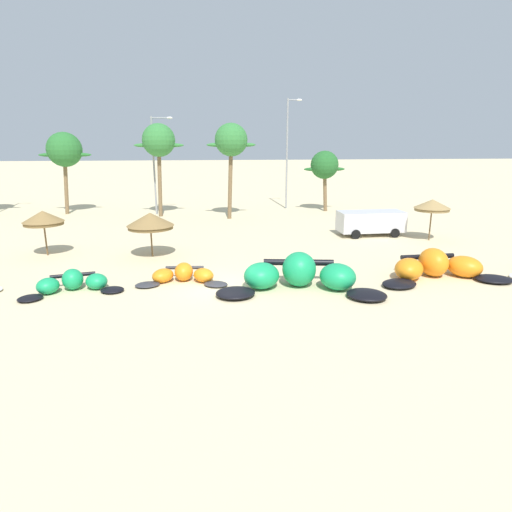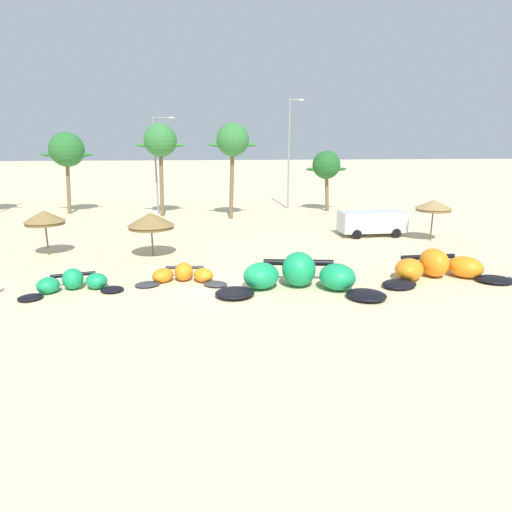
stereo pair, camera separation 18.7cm
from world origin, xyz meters
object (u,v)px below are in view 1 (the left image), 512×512
at_px(kite_right_of_center, 437,267).
at_px(parked_van, 369,221).
at_px(lamppost_east_center, 288,150).
at_px(palm_center_right, 325,166).
at_px(beach_umbrella_near_palms, 432,205).
at_px(kite_left, 73,283).
at_px(palm_center_left, 231,141).
at_px(kite_left_of_center, 183,275).
at_px(kite_center, 299,276).
at_px(palm_left, 64,150).
at_px(beach_umbrella_near_van, 43,218).
at_px(palm_left_of_gap, 159,142).
at_px(beach_umbrella_middle, 150,221).
at_px(lamppost_west_center, 156,160).

distance_m(kite_right_of_center, parked_van, 10.68).
bearing_deg(lamppost_east_center, palm_center_right, -31.98).
bearing_deg(parked_van, beach_umbrella_near_palms, -28.53).
height_order(kite_right_of_center, palm_center_right, palm_center_right).
bearing_deg(kite_left, palm_center_left, 65.68).
xyz_separation_m(kite_right_of_center, lamppost_east_center, (-3.83, 24.53, 5.44)).
relative_size(kite_left_of_center, kite_center, 0.59).
bearing_deg(palm_left, kite_left, -73.70).
relative_size(kite_left, kite_center, 0.58).
distance_m(kite_left_of_center, beach_umbrella_near_van, 11.08).
bearing_deg(palm_left_of_gap, palm_center_left, -16.37).
bearing_deg(kite_right_of_center, beach_umbrella_near_palms, 65.65).
bearing_deg(kite_left, lamppost_east_center, 59.20).
bearing_deg(palm_left_of_gap, beach_umbrella_middle, -86.79).
distance_m(kite_center, beach_umbrella_middle, 10.71).
height_order(beach_umbrella_middle, palm_left_of_gap, palm_left_of_gap).
height_order(kite_right_of_center, palm_left, palm_left).
bearing_deg(palm_center_left, kite_left_of_center, -100.64).
bearing_deg(beach_umbrella_middle, lamppost_west_center, 94.80).
xyz_separation_m(kite_left_of_center, beach_umbrella_near_van, (-8.87, 6.30, 2.04)).
bearing_deg(kite_left, palm_left_of_gap, 84.08).
height_order(kite_left, beach_umbrella_middle, beach_umbrella_middle).
height_order(palm_center_right, lamppost_east_center, lamppost_east_center).
xyz_separation_m(beach_umbrella_near_van, palm_left_of_gap, (5.82, 13.96, 4.46)).
distance_m(kite_right_of_center, palm_left_of_gap, 27.33).
bearing_deg(palm_center_left, parked_van, -40.01).
relative_size(kite_left_of_center, kite_right_of_center, 0.66).
relative_size(kite_right_of_center, parked_van, 1.48).
height_order(kite_left, lamppost_west_center, lamppost_west_center).
bearing_deg(kite_left, kite_center, -3.91).
height_order(beach_umbrella_middle, beach_umbrella_near_palms, beach_umbrella_near_palms).
xyz_separation_m(kite_right_of_center, lamppost_west_center, (-16.90, 22.20, 4.56)).
bearing_deg(lamppost_east_center, parked_van, -74.16).
bearing_deg(beach_umbrella_near_van, lamppost_east_center, 43.66).
relative_size(kite_left_of_center, palm_center_left, 0.57).
distance_m(kite_left, kite_center, 11.03).
xyz_separation_m(parked_van, lamppost_east_center, (-3.93, 13.87, 4.93)).
bearing_deg(palm_left, kite_center, -53.62).
relative_size(kite_right_of_center, palm_center_left, 0.87).
bearing_deg(lamppost_east_center, beach_umbrella_middle, -122.31).
height_order(kite_right_of_center, palm_center_left, palm_center_left).
relative_size(beach_umbrella_middle, palm_center_left, 0.34).
distance_m(kite_right_of_center, palm_center_left, 22.36).
bearing_deg(kite_center, beach_umbrella_near_palms, 39.83).
xyz_separation_m(kite_right_of_center, beach_umbrella_near_palms, (3.89, 8.61, 1.99)).
xyz_separation_m(parked_van, palm_left, (-25.56, 12.64, 4.96)).
xyz_separation_m(beach_umbrella_near_van, lamppost_west_center, (5.29, 15.20, 2.73)).
xyz_separation_m(kite_center, palm_left, (-17.88, 24.26, 5.38)).
bearing_deg(palm_center_right, kite_left, -128.61).
bearing_deg(kite_center, parked_van, 56.54).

